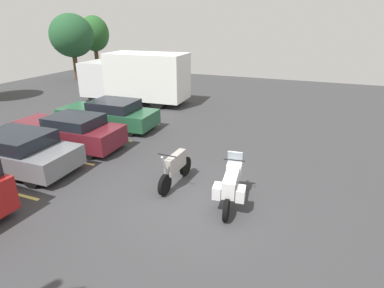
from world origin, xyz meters
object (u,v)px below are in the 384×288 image
Objects in this scene: motorcycle_touring at (231,183)px; car_green at (109,114)px; car_maroon at (68,131)px; car_grey at (16,151)px; motorcycle_second at (175,168)px; box_truck at (136,77)px.

car_green is at bearing 58.47° from motorcycle_touring.
car_green is (2.80, -0.04, -0.01)m from car_maroon.
car_grey reaches higher than car_green.
motorcycle_second is at bearing -79.43° from car_grey.
motorcycle_second is at bearing -127.05° from car_green.
motorcycle_touring reaches higher than motorcycle_second.
car_green is at bearing -164.69° from box_truck.
car_grey is 10.29m from box_truck.
motorcycle_second is 0.43× the size of car_green.
motorcycle_touring is 0.31× the size of box_truck.
box_truck reaches higher than car_green.
car_grey and car_maroon have the same top height.
car_green is at bearing -0.89° from car_maroon.
box_truck is (7.75, 1.31, 0.97)m from car_maroon.
car_maroon is at bearing -4.28° from car_grey.
motorcycle_second is at bearing 77.74° from motorcycle_touring.
motorcycle_touring and car_maroon have the same top height.
box_truck is at bearing 6.34° from car_grey.
motorcycle_touring is at bearing -85.23° from car_grey.
car_maroon reaches higher than car_green.
motorcycle_touring is 0.44× the size of car_green.
car_maroon is (2.43, -0.18, -0.01)m from car_grey.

